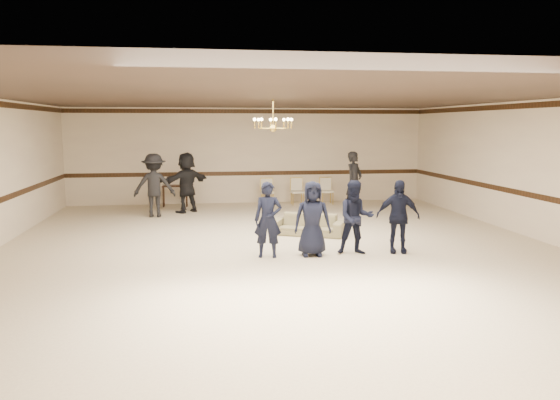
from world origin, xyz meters
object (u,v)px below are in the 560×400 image
at_px(adult_mid, 187,182).
at_px(banquet_chair_mid, 297,192).
at_px(adult_left, 154,185).
at_px(console_table, 175,196).
at_px(boy_c, 356,217).
at_px(chandelier, 273,114).
at_px(settee, 308,225).
at_px(boy_d, 398,216).
at_px(banquet_chair_right, 327,191).
at_px(banquet_chair_left, 267,192).
at_px(boy_b, 312,219).
at_px(adult_right, 354,181).
at_px(boy_a, 268,220).

distance_m(adult_mid, banquet_chair_mid, 3.78).
height_order(adult_left, console_table, adult_left).
bearing_deg(boy_c, chandelier, 137.22).
xyz_separation_m(adult_left, console_table, (0.49, 1.97, -0.56)).
xyz_separation_m(settee, adult_left, (-3.85, 3.20, 0.66)).
xyz_separation_m(adult_left, adult_mid, (0.90, 0.70, 0.00)).
xyz_separation_m(chandelier, adult_mid, (-2.06, 4.19, -1.96)).
relative_size(settee, adult_mid, 0.95).
bearing_deg(boy_d, banquet_chair_right, 99.65).
relative_size(banquet_chair_left, console_table, 1.06).
bearing_deg(chandelier, adult_mid, 116.18).
height_order(chandelier, banquet_chair_mid, chandelier).
distance_m(boy_b, adult_right, 6.08).
bearing_deg(chandelier, settee, 18.61).
relative_size(adult_left, adult_mid, 1.00).
bearing_deg(banquet_chair_right, boy_c, -100.77).
bearing_deg(boy_c, boy_b, -172.40).
bearing_deg(chandelier, boy_a, -101.08).
bearing_deg(boy_c, adult_mid, 128.18).
distance_m(chandelier, boy_c, 3.11).
distance_m(adult_right, console_table, 5.78).
relative_size(boy_b, adult_mid, 0.83).
xyz_separation_m(boy_a, adult_left, (-2.62, 5.25, 0.15)).
relative_size(adult_right, banquet_chair_right, 2.08).
bearing_deg(settee, adult_mid, 151.56).
xyz_separation_m(boy_b, adult_left, (-3.52, 5.25, 0.15)).
xyz_separation_m(adult_right, banquet_chair_left, (-2.51, 1.47, -0.47)).
distance_m(boy_a, banquet_chair_left, 7.09).
bearing_deg(boy_b, adult_right, 70.45).
height_order(adult_left, banquet_chair_left, adult_left).
bearing_deg(boy_b, banquet_chair_mid, 86.64).
xyz_separation_m(boy_a, settee, (1.23, 2.06, -0.51)).
bearing_deg(boy_a, boy_d, 11.34).
bearing_deg(boy_b, settee, 85.41).
relative_size(adult_mid, adult_right, 1.00).
bearing_deg(boy_d, console_table, 134.81).
height_order(boy_c, console_table, boy_c).
bearing_deg(chandelier, banquet_chair_left, 84.26).
distance_m(boy_a, boy_d, 2.70).
bearing_deg(banquet_chair_mid, adult_right, -48.06).
bearing_deg(banquet_chair_right, boy_a, -114.33).
xyz_separation_m(boy_a, adult_mid, (-1.72, 5.95, 0.15)).
height_order(chandelier, boy_d, chandelier).
bearing_deg(settee, console_table, 147.45).
relative_size(boy_b, banquet_chair_left, 1.74).
height_order(chandelier, banquet_chair_left, chandelier).
distance_m(settee, adult_left, 5.05).
bearing_deg(boy_d, adult_mid, 137.64).
bearing_deg(banquet_chair_left, settee, -81.84).
height_order(boy_d, banquet_chair_left, boy_d).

